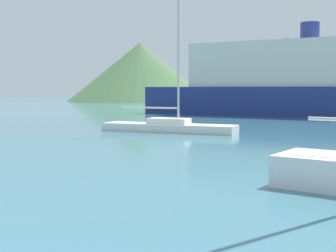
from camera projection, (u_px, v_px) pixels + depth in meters
sailboat_inner at (169, 125)px, 26.50m from camera, size 7.78×1.78×11.05m
ferry_distant at (309, 83)px, 41.39m from camera, size 30.51×9.64×8.24m
hill_west at (140, 72)px, 90.65m from camera, size 27.94×27.94×11.27m
hill_central at (287, 69)px, 88.66m from camera, size 48.71×48.71×12.31m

